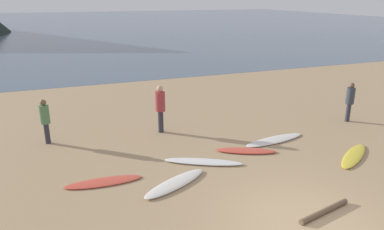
# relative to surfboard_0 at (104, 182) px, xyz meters

# --- Properties ---
(ground_plane) EXTENTS (120.00, 120.00, 0.20)m
(ground_plane) POSITION_rel_surfboard_0_xyz_m (3.95, 6.41, -0.13)
(ground_plane) COLOR tan
(ground_plane) RESTS_ON ground
(ocean_water) EXTENTS (140.00, 100.00, 0.01)m
(ocean_water) POSITION_rel_surfboard_0_xyz_m (3.95, 61.86, -0.03)
(ocean_water) COLOR #475B6B
(ocean_water) RESTS_ON ground
(surfboard_0) EXTENTS (2.13, 0.65, 0.06)m
(surfboard_0) POSITION_rel_surfboard_0_xyz_m (0.00, 0.00, 0.00)
(surfboard_0) COLOR #D84C38
(surfboard_0) RESTS_ON ground
(surfboard_1) EXTENTS (2.20, 1.49, 0.10)m
(surfboard_1) POSITION_rel_surfboard_0_xyz_m (1.82, -0.80, 0.02)
(surfboard_1) COLOR silver
(surfboard_1) RESTS_ON ground
(surfboard_2) EXTENTS (2.36, 1.54, 0.09)m
(surfboard_2) POSITION_rel_surfboard_0_xyz_m (3.06, 0.16, 0.02)
(surfboard_2) COLOR white
(surfboard_2) RESTS_ON ground
(surfboard_3) EXTENTS (2.00, 1.30, 0.08)m
(surfboard_3) POSITION_rel_surfboard_0_xyz_m (4.71, 0.44, 0.01)
(surfboard_3) COLOR #D84C38
(surfboard_3) RESTS_ON ground
(surfboard_4) EXTENTS (2.55, 0.93, 0.07)m
(surfboard_4) POSITION_rel_surfboard_0_xyz_m (6.11, 0.92, 0.01)
(surfboard_4) COLOR silver
(surfboard_4) RESTS_ON ground
(surfboard_5) EXTENTS (2.17, 1.66, 0.08)m
(surfboard_5) POSITION_rel_surfboard_0_xyz_m (7.74, -1.15, 0.01)
(surfboard_5) COLOR yellow
(surfboard_5) RESTS_ON ground
(person_0) EXTENTS (0.32, 0.32, 1.59)m
(person_0) POSITION_rel_surfboard_0_xyz_m (-1.42, 3.58, 0.91)
(person_0) COLOR #2D2D38
(person_0) RESTS_ON ground
(person_1) EXTENTS (0.33, 0.33, 1.62)m
(person_1) POSITION_rel_surfboard_0_xyz_m (10.10, 1.67, 0.93)
(person_1) COLOR #2D2D38
(person_1) RESTS_ON ground
(person_2) EXTENTS (0.37, 0.37, 1.81)m
(person_2) POSITION_rel_surfboard_0_xyz_m (2.59, 3.21, 1.04)
(person_2) COLOR #2D2D38
(person_2) RESTS_ON ground
(driftwood_log) EXTENTS (1.62, 0.48, 0.13)m
(driftwood_log) POSITION_rel_surfboard_0_xyz_m (4.69, -3.38, 0.04)
(driftwood_log) COLOR brown
(driftwood_log) RESTS_ON ground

